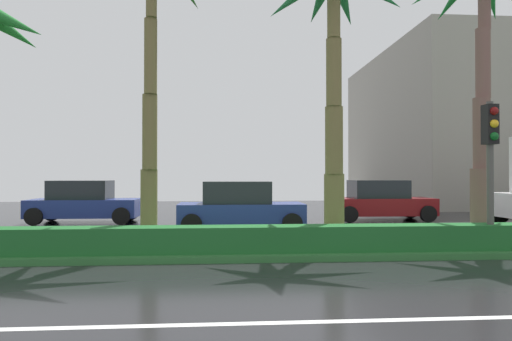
% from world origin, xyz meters
% --- Properties ---
extents(ground_plane, '(90.00, 42.00, 0.10)m').
position_xyz_m(ground_plane, '(0.00, 9.00, -0.05)').
color(ground_plane, black).
extents(near_lane_divider_stripe, '(81.00, 0.14, 0.01)m').
position_xyz_m(near_lane_divider_stripe, '(0.00, 2.00, 0.00)').
color(near_lane_divider_stripe, white).
rests_on(near_lane_divider_stripe, ground_plane).
extents(median_strip, '(85.50, 4.00, 0.15)m').
position_xyz_m(median_strip, '(0.00, 8.00, 0.07)').
color(median_strip, '#2D6B33').
rests_on(median_strip, ground_plane).
extents(median_hedge, '(76.50, 0.70, 0.60)m').
position_xyz_m(median_hedge, '(0.00, 6.60, 0.45)').
color(median_hedge, '#1E6028').
rests_on(median_hedge, median_strip).
extents(palm_tree_centre, '(3.84, 4.01, 7.83)m').
position_xyz_m(palm_tree_centre, '(2.21, 7.97, 6.22)').
color(palm_tree_centre, brown).
rests_on(palm_tree_centre, median_strip).
extents(palm_tree_centre_right, '(4.18, 4.22, 8.42)m').
position_xyz_m(palm_tree_centre_right, '(6.56, 8.25, 6.75)').
color(palm_tree_centre_right, brown).
rests_on(palm_tree_centre_right, median_strip).
extents(traffic_signal_median_right, '(0.28, 0.43, 3.56)m').
position_xyz_m(traffic_signal_median_right, '(5.65, 6.50, 2.60)').
color(traffic_signal_median_right, '#4C4C47').
rests_on(traffic_signal_median_right, median_strip).
extents(car_in_traffic_second, '(4.30, 2.02, 1.72)m').
position_xyz_m(car_in_traffic_second, '(-6.44, 14.93, 0.83)').
color(car_in_traffic_second, navy).
rests_on(car_in_traffic_second, ground_plane).
extents(car_in_traffic_third, '(4.30, 2.02, 1.72)m').
position_xyz_m(car_in_traffic_third, '(-0.19, 11.78, 0.83)').
color(car_in_traffic_third, navy).
rests_on(car_in_traffic_third, ground_plane).
extents(car_in_traffic_fourth, '(4.30, 2.02, 1.72)m').
position_xyz_m(car_in_traffic_fourth, '(5.96, 15.00, 0.83)').
color(car_in_traffic_fourth, maroon).
rests_on(car_in_traffic_fourth, ground_plane).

